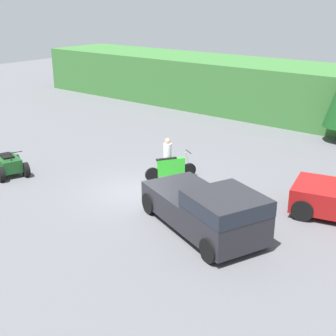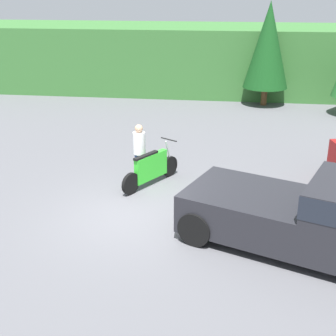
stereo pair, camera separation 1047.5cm
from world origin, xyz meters
name	(u,v)px [view 1 (the left image)]	position (x,y,z in m)	size (l,w,h in m)	color
ground_plane	(139,193)	(0.00, 0.00, 0.00)	(80.00, 80.00, 0.00)	#5B5B60
hillside_backdrop	(303,93)	(0.00, 16.00, 1.73)	(44.00, 6.00, 3.45)	#387033
pickup_truck_second	(210,209)	(4.29, -1.18, 0.94)	(5.46, 3.87, 1.77)	#232328
dirt_bike	(171,168)	(0.07, 2.05, 0.50)	(1.36, 2.08, 1.22)	black
quad_atv	(9,165)	(-6.05, -2.14, 0.48)	(2.29, 1.85, 1.19)	black
rider_person	(168,156)	(-0.32, 2.28, 0.96)	(0.52, 0.52, 1.77)	navy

